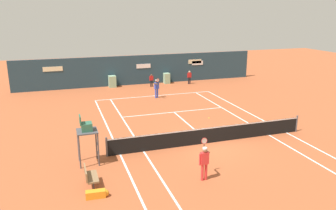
# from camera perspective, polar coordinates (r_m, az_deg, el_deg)

# --- Properties ---
(ground_plane) EXTENTS (80.00, 80.00, 0.01)m
(ground_plane) POSITION_cam_1_polar(r_m,az_deg,el_deg) (20.32, 6.49, -5.81)
(ground_plane) COLOR #A8512D
(tennis_net) EXTENTS (12.10, 0.10, 1.07)m
(tennis_net) POSITION_cam_1_polar(r_m,az_deg,el_deg) (19.65, 7.24, -5.02)
(tennis_net) COLOR #4C4C51
(tennis_net) RESTS_ON ground_plane
(sponsor_back_wall) EXTENTS (25.00, 1.02, 3.00)m
(sponsor_back_wall) POSITION_cam_1_polar(r_m,az_deg,el_deg) (34.96, -4.76, 5.91)
(sponsor_back_wall) COLOR #233D4C
(sponsor_back_wall) RESTS_ON ground_plane
(umpire_chair) EXTENTS (1.00, 1.00, 2.56)m
(umpire_chair) POSITION_cam_1_polar(r_m,az_deg,el_deg) (16.99, -13.67, -4.29)
(umpire_chair) COLOR #47474C
(umpire_chair) RESTS_ON ground_plane
(player_bench) EXTENTS (0.54, 1.15, 0.88)m
(player_bench) POSITION_cam_1_polar(r_m,az_deg,el_deg) (15.34, -13.18, -11.60)
(player_bench) COLOR #38383D
(player_bench) RESTS_ON ground_plane
(equipment_bag) EXTENTS (0.96, 0.35, 0.32)m
(equipment_bag) POSITION_cam_1_polar(r_m,az_deg,el_deg) (14.60, -11.84, -14.59)
(equipment_bag) COLOR orange
(equipment_bag) RESTS_ON ground_plane
(player_on_baseline) EXTENTS (0.52, 0.80, 1.85)m
(player_on_baseline) POSITION_cam_1_polar(r_m,az_deg,el_deg) (29.34, -1.95, 3.08)
(player_on_baseline) COLOR blue
(player_on_baseline) RESTS_ON ground_plane
(player_near_side) EXTENTS (0.63, 0.67, 1.83)m
(player_near_side) POSITION_cam_1_polar(r_m,az_deg,el_deg) (15.35, 6.20, -9.32)
(player_near_side) COLOR red
(player_near_side) RESTS_ON ground_plane
(ball_kid_right_post) EXTENTS (0.46, 0.19, 1.39)m
(ball_kid_right_post) POSITION_cam_1_polar(r_m,az_deg,el_deg) (35.08, 3.66, 4.88)
(ball_kid_right_post) COLOR black
(ball_kid_right_post) RESTS_ON ground_plane
(ball_kid_left_post) EXTENTS (0.43, 0.18, 1.29)m
(ball_kid_left_post) POSITION_cam_1_polar(r_m,az_deg,el_deg) (33.79, -2.84, 4.37)
(ball_kid_left_post) COLOR black
(ball_kid_left_post) RESTS_ON ground_plane
(tennis_ball_near_service_line) EXTENTS (0.07, 0.07, 0.07)m
(tennis_ball_near_service_line) POSITION_cam_1_polar(r_m,az_deg,el_deg) (24.14, 6.99, -2.20)
(tennis_ball_near_service_line) COLOR #CCE033
(tennis_ball_near_service_line) RESTS_ON ground_plane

